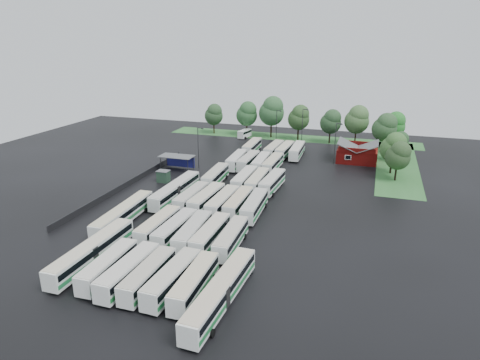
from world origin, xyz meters
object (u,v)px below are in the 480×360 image
(artic_bus_west_a, at_px, (92,251))
(minibus, at_px, (245,133))
(artic_bus_east, at_px, (221,292))
(brick_building, at_px, (357,155))

(artic_bus_west_a, relative_size, minibus, 2.93)
(artic_bus_west_a, distance_m, artic_bus_east, 21.47)
(brick_building, bearing_deg, artic_bus_east, -99.65)
(brick_building, distance_m, artic_bus_west_a, 73.47)
(brick_building, relative_size, minibus, 1.67)
(artic_bus_east, bearing_deg, brick_building, 82.87)
(artic_bus_west_a, xyz_separation_m, minibus, (-3.03, 82.95, -0.43))
(brick_building, relative_size, artic_bus_east, 0.56)
(artic_bus_west_a, height_order, minibus, artic_bus_west_a)
(artic_bus_east, bearing_deg, minibus, 108.05)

